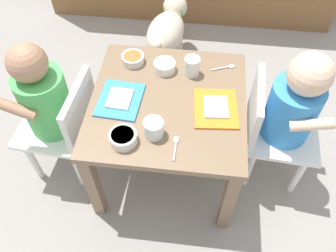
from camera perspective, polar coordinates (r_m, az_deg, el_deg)
The scene contains 14 objects.
ground_plane at distance 1.62m, azimuth -0.00°, elevation -6.09°, with size 7.00×7.00×0.00m, color gray.
dining_table at distance 1.33m, azimuth -0.00°, elevation 2.07°, with size 0.57×0.58×0.43m.
seated_child_left at distance 1.37m, azimuth -19.03°, elevation 3.78°, with size 0.30×0.30×0.67m.
seated_child_right at distance 1.35m, azimuth 19.35°, elevation 2.82°, with size 0.30×0.30×0.66m.
dog at distance 1.94m, azimuth -0.10°, elevation 15.61°, with size 0.24×0.43×0.33m.
food_tray_left at distance 1.28m, azimuth -7.88°, elevation 4.32°, with size 0.16×0.19×0.02m.
food_tray_right at distance 1.25m, azimuth 7.82°, elevation 2.94°, with size 0.17×0.20×0.02m.
water_cup_left at distance 1.16m, azimuth -2.36°, elevation -0.50°, with size 0.07×0.07×0.06m.
water_cup_right at distance 1.35m, azimuth 3.93°, elevation 9.59°, with size 0.06×0.06×0.07m.
veggie_bowl_far at distance 1.37m, azimuth -0.58°, elevation 9.79°, with size 0.08×0.08×0.04m.
cereal_bowl_left_side at distance 1.41m, azimuth -5.77°, elevation 10.92°, with size 0.09×0.09×0.03m.
cereal_bowl_right_side at distance 1.15m, azimuth -7.39°, elevation -1.89°, with size 0.09×0.09×0.04m.
spoon_by_left_tray at distance 1.41m, azimuth 9.44°, elevation 9.46°, with size 0.10×0.05×0.01m.
spoon_by_right_tray at distance 1.15m, azimuth 1.25°, elevation -3.21°, with size 0.02×0.10×0.01m.
Camera 1 is at (0.10, -0.84, 1.38)m, focal length 37.25 mm.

